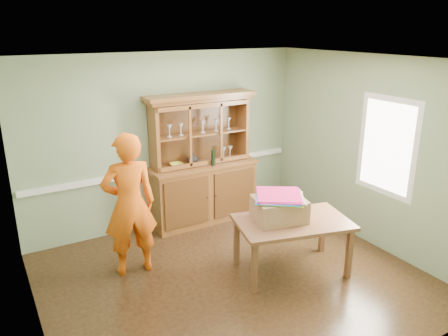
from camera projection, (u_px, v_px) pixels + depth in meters
floor at (233, 279)px, 5.53m from camera, size 4.50×4.50×0.00m
ceiling at (235, 60)px, 4.69m from camera, size 4.50×4.50×0.00m
wall_back at (167, 141)px, 6.76m from camera, size 4.50×0.00×4.50m
wall_left at (27, 219)px, 4.04m from camera, size 0.00×4.00×4.00m
wall_right at (369, 152)px, 6.19m from camera, size 0.00×4.00×4.00m
wall_front at (365, 251)px, 3.47m from camera, size 4.50×0.00×4.50m
chair_rail at (169, 169)px, 6.88m from camera, size 4.41×0.05×0.08m
framed_map at (22, 188)px, 4.23m from camera, size 0.03×0.60×0.46m
window_panel at (387, 147)px, 5.88m from camera, size 0.03×0.96×1.36m
china_hutch at (203, 178)px, 6.99m from camera, size 1.77×0.58×2.08m
dining_table at (292, 227)px, 5.54m from camera, size 1.58×1.17×0.71m
cardboard_box at (279, 209)px, 5.49m from camera, size 0.72×0.63×0.29m
kite_stack at (280, 197)px, 5.44m from camera, size 0.75×0.75×0.05m
person at (129, 205)px, 5.43m from camera, size 0.72×0.52×1.86m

